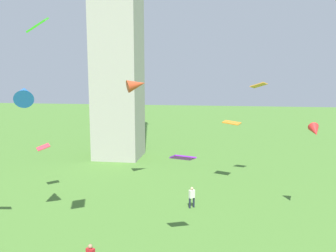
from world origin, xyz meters
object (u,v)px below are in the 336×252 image
at_px(kite_flying_1, 136,85).
at_px(kite_flying_3, 24,93).
at_px(kite_flying_2, 183,158).
at_px(kite_flying_4, 315,131).
at_px(kite_flying_0, 38,25).
at_px(kite_flying_8, 259,85).
at_px(kite_flying_6, 43,147).
at_px(kite_flying_5, 232,123).
at_px(person_1, 192,196).

xyz_separation_m(kite_flying_1, kite_flying_3, (-5.64, -10.25, -0.34)).
height_order(kite_flying_2, kite_flying_4, kite_flying_4).
xyz_separation_m(kite_flying_0, kite_flying_8, (14.06, 17.37, -3.85)).
relative_size(kite_flying_1, kite_flying_6, 1.60).
xyz_separation_m(kite_flying_4, kite_flying_8, (-3.35, 8.92, 3.14)).
height_order(kite_flying_3, kite_flying_8, kite_flying_3).
height_order(kite_flying_3, kite_flying_6, kite_flying_3).
height_order(kite_flying_2, kite_flying_5, kite_flying_5).
height_order(kite_flying_0, kite_flying_8, kite_flying_0).
distance_m(kite_flying_2, kite_flying_3, 12.26).
height_order(kite_flying_5, kite_flying_6, kite_flying_5).
relative_size(person_1, kite_flying_8, 1.00).
bearing_deg(kite_flying_2, kite_flying_8, -139.09).
relative_size(kite_flying_4, kite_flying_8, 0.76).
bearing_deg(kite_flying_3, kite_flying_2, 142.07).
bearing_deg(kite_flying_5, person_1, -95.32).
xyz_separation_m(person_1, kite_flying_0, (-8.09, -9.09, 12.87)).
relative_size(person_1, kite_flying_0, 0.97).
bearing_deg(kite_flying_5, kite_flying_3, -120.52).
distance_m(kite_flying_1, kite_flying_2, 14.15).
bearing_deg(kite_flying_8, kite_flying_3, 64.92).
bearing_deg(kite_flying_1, kite_flying_8, -100.89).
bearing_deg(kite_flying_5, kite_flying_4, -32.77).
bearing_deg(kite_flying_6, kite_flying_1, -18.71).
height_order(person_1, kite_flying_4, kite_flying_4).
distance_m(kite_flying_0, kite_flying_4, 20.58).
xyz_separation_m(person_1, kite_flying_4, (9.32, -0.64, 5.87)).
distance_m(person_1, kite_flying_4, 11.04).
height_order(kite_flying_1, kite_flying_8, kite_flying_1).
height_order(kite_flying_0, kite_flying_3, kite_flying_0).
xyz_separation_m(kite_flying_4, kite_flying_5, (-5.96, 7.80, -0.57)).
height_order(person_1, kite_flying_8, kite_flying_8).
bearing_deg(kite_flying_4, kite_flying_6, 171.99).
bearing_deg(kite_flying_6, kite_flying_0, -98.57).
relative_size(person_1, kite_flying_6, 1.25).
distance_m(kite_flying_4, kite_flying_5, 9.83).
bearing_deg(person_1, kite_flying_0, 10.58).
height_order(kite_flying_1, kite_flying_5, kite_flying_1).
relative_size(kite_flying_0, kite_flying_6, 1.29).
distance_m(person_1, kite_flying_2, 8.70).
height_order(kite_flying_1, kite_flying_4, kite_flying_1).
height_order(person_1, kite_flying_5, kite_flying_5).
bearing_deg(kite_flying_3, kite_flying_6, -97.65).
relative_size(kite_flying_0, kite_flying_4, 1.36).
bearing_deg(kite_flying_5, kite_flying_8, 43.17).
distance_m(kite_flying_4, kite_flying_6, 23.96).
bearing_deg(kite_flying_0, kite_flying_5, -55.12).
distance_m(kite_flying_1, kite_flying_6, 10.63).
height_order(person_1, kite_flying_0, kite_flying_0).
bearing_deg(kite_flying_4, kite_flying_0, -155.16).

